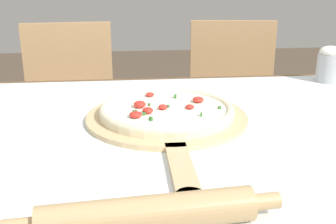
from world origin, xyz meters
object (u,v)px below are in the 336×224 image
at_px(rolling_pin, 148,214).
at_px(chair_left, 71,112).
at_px(pizza, 167,110).
at_px(pizza_peel, 168,120).
at_px(flour_cup, 330,64).
at_px(chair_right, 232,107).

xyz_separation_m(rolling_pin, chair_left, (-0.27, 1.24, -0.26)).
height_order(pizza, rolling_pin, rolling_pin).
distance_m(pizza, rolling_pin, 0.48).
bearing_deg(pizza_peel, flour_cup, 30.52).
xyz_separation_m(pizza_peel, rolling_pin, (-0.07, -0.45, 0.02)).
bearing_deg(chair_left, pizza, -69.89).
relative_size(chair_right, flour_cup, 7.32).
height_order(pizza_peel, chair_left, chair_left).
bearing_deg(pizza, rolling_pin, -98.82).
height_order(rolling_pin, chair_right, chair_right).
distance_m(rolling_pin, flour_cup, 1.03).
relative_size(pizza_peel, chair_left, 0.70).
bearing_deg(chair_right, pizza, -109.66).
height_order(chair_left, flour_cup, chair_left).
distance_m(pizza, chair_right, 0.89).
bearing_deg(rolling_pin, pizza_peel, 80.73).
bearing_deg(flour_cup, chair_left, 154.54).
distance_m(rolling_pin, chair_right, 1.34).
bearing_deg(chair_right, pizza_peel, -109.02).
bearing_deg(flour_cup, pizza_peel, -149.48).
relative_size(pizza_peel, pizza, 1.84).
bearing_deg(chair_right, rolling_pin, -103.47).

